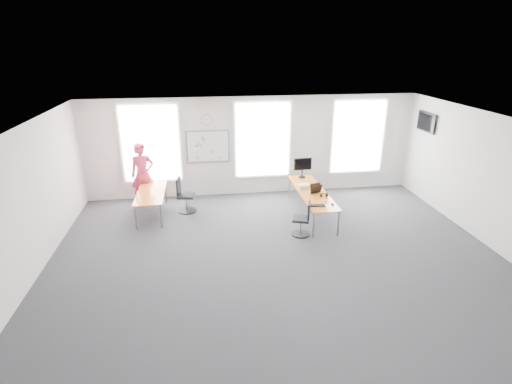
{
  "coord_description": "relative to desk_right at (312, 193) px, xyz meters",
  "views": [
    {
      "loc": [
        -1.55,
        -7.68,
        4.56
      ],
      "look_at": [
        -0.3,
        1.2,
        1.1
      ],
      "focal_mm": 28.0,
      "sensor_mm": 36.0,
      "label": 1
    }
  ],
  "objects": [
    {
      "name": "floor",
      "position": [
        -1.37,
        -2.11,
        -0.63
      ],
      "size": [
        10.0,
        10.0,
        0.0
      ],
      "primitive_type": "plane",
      "color": "#242429",
      "rests_on": "ground"
    },
    {
      "name": "ceiling",
      "position": [
        -1.37,
        -2.11,
        2.37
      ],
      "size": [
        10.0,
        10.0,
        0.0
      ],
      "primitive_type": "plane",
      "rotation": [
        3.14,
        0.0,
        0.0
      ],
      "color": "white",
      "rests_on": "ground"
    },
    {
      "name": "wall_back",
      "position": [
        -1.37,
        1.89,
        0.87
      ],
      "size": [
        10.0,
        0.0,
        10.0
      ],
      "primitive_type": "plane",
      "rotation": [
        1.57,
        0.0,
        0.0
      ],
      "color": "silver",
      "rests_on": "ground"
    },
    {
      "name": "wall_front",
      "position": [
        -1.37,
        -6.11,
        0.87
      ],
      "size": [
        10.0,
        0.0,
        10.0
      ],
      "primitive_type": "plane",
      "rotation": [
        -1.57,
        0.0,
        0.0
      ],
      "color": "silver",
      "rests_on": "ground"
    },
    {
      "name": "wall_left",
      "position": [
        -6.37,
        -2.11,
        0.87
      ],
      "size": [
        0.0,
        10.0,
        10.0
      ],
      "primitive_type": "plane",
      "rotation": [
        1.57,
        0.0,
        1.57
      ],
      "color": "silver",
      "rests_on": "ground"
    },
    {
      "name": "wall_right",
      "position": [
        3.63,
        -2.11,
        0.87
      ],
      "size": [
        0.0,
        10.0,
        10.0
      ],
      "primitive_type": "plane",
      "rotation": [
        1.57,
        0.0,
        -1.57
      ],
      "color": "silver",
      "rests_on": "ground"
    },
    {
      "name": "window_left",
      "position": [
        -4.37,
        1.86,
        1.07
      ],
      "size": [
        1.6,
        0.06,
        2.2
      ],
      "primitive_type": "cube",
      "color": "silver",
      "rests_on": "wall_back"
    },
    {
      "name": "window_mid",
      "position": [
        -1.07,
        1.86,
        1.07
      ],
      "size": [
        1.6,
        0.06,
        2.2
      ],
      "primitive_type": "cube",
      "color": "silver",
      "rests_on": "wall_back"
    },
    {
      "name": "window_right",
      "position": [
        1.93,
        1.86,
        1.07
      ],
      "size": [
        1.6,
        0.06,
        2.2
      ],
      "primitive_type": "cube",
      "color": "silver",
      "rests_on": "wall_back"
    },
    {
      "name": "desk_right",
      "position": [
        0.0,
        0.0,
        0.0
      ],
      "size": [
        0.74,
        2.78,
        0.68
      ],
      "color": "orange",
      "rests_on": "ground"
    },
    {
      "name": "desk_left",
      "position": [
        -4.34,
        0.57,
        -0.02
      ],
      "size": [
        0.74,
        1.84,
        0.67
      ],
      "color": "orange",
      "rests_on": "ground"
    },
    {
      "name": "chair_right",
      "position": [
        -0.53,
        -1.16,
        -0.25
      ],
      "size": [
        0.5,
        0.5,
        0.87
      ],
      "rotation": [
        0.0,
        0.0,
        -1.91
      ],
      "color": "black",
      "rests_on": "ground"
    },
    {
      "name": "chair_left",
      "position": [
        -3.46,
        0.71,
        -0.2
      ],
      "size": [
        0.52,
        0.52,
        0.98
      ],
      "rotation": [
        0.0,
        0.0,
        1.41
      ],
      "color": "black",
      "rests_on": "ground"
    },
    {
      "name": "person",
      "position": [
        -4.62,
        1.39,
        0.29
      ],
      "size": [
        0.76,
        0.6,
        1.84
      ],
      "primitive_type": "imported",
      "rotation": [
        0.0,
        0.0,
        0.26
      ],
      "color": "#BF304E",
      "rests_on": "ground"
    },
    {
      "name": "whiteboard",
      "position": [
        -2.72,
        1.86,
        0.92
      ],
      "size": [
        1.2,
        0.03,
        0.9
      ],
      "primitive_type": "cube",
      "color": "white",
      "rests_on": "wall_back"
    },
    {
      "name": "wall_clock",
      "position": [
        -2.72,
        1.86,
        1.72
      ],
      "size": [
        0.3,
        0.04,
        0.3
      ],
      "primitive_type": "cylinder",
      "rotation": [
        1.57,
        0.0,
        0.0
      ],
      "color": "gray",
      "rests_on": "wall_back"
    },
    {
      "name": "tv",
      "position": [
        3.58,
        0.89,
        1.67
      ],
      "size": [
        0.06,
        0.9,
        0.55
      ],
      "primitive_type": "cube",
      "color": "black",
      "rests_on": "wall_right"
    },
    {
      "name": "keyboard",
      "position": [
        -0.15,
        -0.99,
        0.05
      ],
      "size": [
        0.43,
        0.21,
        0.02
      ],
      "primitive_type": "cube",
      "rotation": [
        0.0,
        0.0,
        -0.16
      ],
      "color": "black",
      "rests_on": "desk_right"
    },
    {
      "name": "mouse",
      "position": [
        0.25,
        -0.98,
        0.07
      ],
      "size": [
        0.08,
        0.12,
        0.04
      ],
      "primitive_type": "ellipsoid",
      "rotation": [
        0.0,
        0.0,
        0.08
      ],
      "color": "black",
      "rests_on": "desk_right"
    },
    {
      "name": "lens_cap",
      "position": [
        0.14,
        -0.78,
        0.05
      ],
      "size": [
        0.08,
        0.08,
        0.01
      ],
      "primitive_type": "cylinder",
      "rotation": [
        0.0,
        0.0,
        -0.21
      ],
      "color": "black",
      "rests_on": "desk_right"
    },
    {
      "name": "headphones",
      "position": [
        0.19,
        -0.43,
        0.09
      ],
      "size": [
        0.19,
        0.1,
        0.11
      ],
      "rotation": [
        0.0,
        0.0,
        0.34
      ],
      "color": "black",
      "rests_on": "desk_right"
    },
    {
      "name": "laptop_sleeve",
      "position": [
        0.06,
        -0.13,
        0.17
      ],
      "size": [
        0.33,
        0.26,
        0.26
      ],
      "rotation": [
        0.0,
        0.0,
        0.29
      ],
      "color": "black",
      "rests_on": "desk_right"
    },
    {
      "name": "paper_stack",
      "position": [
        -0.16,
        0.28,
        0.1
      ],
      "size": [
        0.37,
        0.3,
        0.11
      ],
      "primitive_type": "cube",
      "rotation": [
        0.0,
        0.0,
        0.15
      ],
      "color": "beige",
      "rests_on": "desk_right"
    },
    {
      "name": "monitor",
      "position": [
        0.02,
        1.17,
        0.41
      ],
      "size": [
        0.54,
        0.22,
        0.6
      ],
      "rotation": [
        0.0,
        0.0,
        0.06
      ],
      "color": "black",
      "rests_on": "desk_right"
    }
  ]
}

